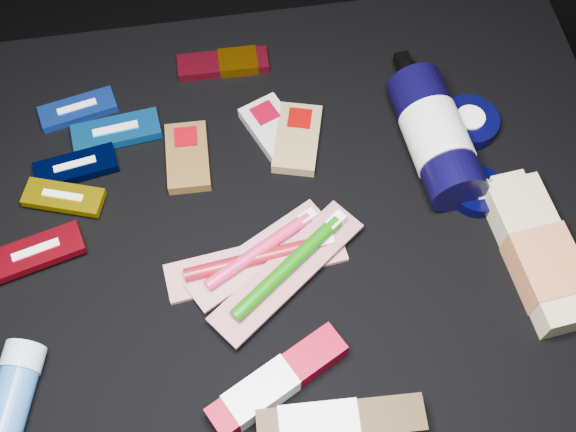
{
  "coord_description": "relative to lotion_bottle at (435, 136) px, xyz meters",
  "views": [
    {
      "loc": [
        -0.05,
        -0.43,
        1.25
      ],
      "look_at": [
        0.01,
        0.01,
        0.42
      ],
      "focal_mm": 45.0,
      "sensor_mm": 36.0,
      "label": 1
    }
  ],
  "objects": [
    {
      "name": "ground",
      "position": [
        -0.23,
        -0.09,
        -0.44
      ],
      "size": [
        3.0,
        3.0,
        0.0
      ],
      "primitive_type": "plane",
      "color": "black",
      "rests_on": "ground"
    },
    {
      "name": "cloth_table",
      "position": [
        -0.23,
        -0.09,
        -0.24
      ],
      "size": [
        0.98,
        0.78,
        0.4
      ],
      "primitive_type": "cube",
      "color": "black",
      "rests_on": "ground"
    },
    {
      "name": "luna_bar_0",
      "position": [
        -0.49,
        0.15,
        -0.03
      ],
      "size": [
        0.12,
        0.06,
        0.01
      ],
      "rotation": [
        0.0,
        0.0,
        0.22
      ],
      "color": "#153AB4",
      "rests_on": "cloth_table"
    },
    {
      "name": "luna_bar_1",
      "position": [
        -0.43,
        0.1,
        -0.03
      ],
      "size": [
        0.13,
        0.06,
        0.02
      ],
      "rotation": [
        0.0,
        0.0,
        0.11
      ],
      "color": "#0C55A4",
      "rests_on": "cloth_table"
    },
    {
      "name": "luna_bar_2",
      "position": [
        -0.49,
        0.04,
        -0.03
      ],
      "size": [
        0.12,
        0.06,
        0.01
      ],
      "rotation": [
        0.0,
        0.0,
        0.16
      ],
      "color": "black",
      "rests_on": "cloth_table"
    },
    {
      "name": "luna_bar_3",
      "position": [
        -0.51,
        -0.0,
        -0.03
      ],
      "size": [
        0.11,
        0.07,
        0.01
      ],
      "rotation": [
        0.0,
        0.0,
        -0.33
      ],
      "color": "#AA8E02",
      "rests_on": "cloth_table"
    },
    {
      "name": "luna_bar_4",
      "position": [
        -0.54,
        -0.08,
        -0.02
      ],
      "size": [
        0.12,
        0.07,
        0.02
      ],
      "rotation": [
        0.0,
        0.0,
        0.25
      ],
      "color": "maroon",
      "rests_on": "cloth_table"
    },
    {
      "name": "clif_bar_0",
      "position": [
        -0.34,
        0.04,
        -0.03
      ],
      "size": [
        0.06,
        0.11,
        0.02
      ],
      "rotation": [
        0.0,
        0.0,
        -0.03
      ],
      "color": "brown",
      "rests_on": "cloth_table"
    },
    {
      "name": "clif_bar_1",
      "position": [
        -0.21,
        0.07,
        -0.03
      ],
      "size": [
        0.1,
        0.12,
        0.02
      ],
      "rotation": [
        0.0,
        0.0,
        0.39
      ],
      "color": "#A7A6A0",
      "rests_on": "cloth_table"
    },
    {
      "name": "clif_bar_2",
      "position": [
        -0.18,
        0.05,
        -0.03
      ],
      "size": [
        0.09,
        0.12,
        0.02
      ],
      "rotation": [
        0.0,
        0.0,
        -0.28
      ],
      "color": "olive",
      "rests_on": "cloth_table"
    },
    {
      "name": "power_bar",
      "position": [
        -0.26,
        0.2,
        -0.03
      ],
      "size": [
        0.14,
        0.04,
        0.02
      ],
      "rotation": [
        0.0,
        0.0,
        -0.02
      ],
      "color": "maroon",
      "rests_on": "cloth_table"
    },
    {
      "name": "lotion_bottle",
      "position": [
        0.0,
        0.0,
        0.0
      ],
      "size": [
        0.09,
        0.25,
        0.08
      ],
      "rotation": [
        0.0,
        0.0,
        0.08
      ],
      "color": "black",
      "rests_on": "cloth_table"
    },
    {
      "name": "cream_tin_upper",
      "position": [
        0.06,
        0.03,
        -0.03
      ],
      "size": [
        0.08,
        0.08,
        0.03
      ],
      "rotation": [
        0.0,
        0.0,
        -0.06
      ],
      "color": "black",
      "rests_on": "cloth_table"
    },
    {
      "name": "cream_tin_lower",
      "position": [
        0.04,
        -0.08,
        -0.03
      ],
      "size": [
        0.07,
        0.07,
        0.02
      ],
      "rotation": [
        0.0,
        0.0,
        -0.27
      ],
      "color": "black",
      "rests_on": "cloth_table"
    },
    {
      "name": "bodywash_bottle",
      "position": [
        0.09,
        -0.19,
        -0.02
      ],
      "size": [
        0.09,
        0.22,
        0.05
      ],
      "rotation": [
        0.0,
        0.0,
        0.1
      ],
      "color": "tan",
      "rests_on": "cloth_table"
    },
    {
      "name": "deodorant_stick",
      "position": [
        -0.56,
        -0.26,
        -0.02
      ],
      "size": [
        0.08,
        0.12,
        0.05
      ],
      "rotation": [
        0.0,
        0.0,
        -0.27
      ],
      "color": "#27599B",
      "rests_on": "cloth_table"
    },
    {
      "name": "toothbrush_pack_0",
      "position": [
        -0.26,
        -0.13,
        -0.03
      ],
      "size": [
        0.24,
        0.08,
        0.03
      ],
      "rotation": [
        0.0,
        0.0,
        0.11
      ],
      "color": "#BCB4AF",
      "rests_on": "cloth_table"
    },
    {
      "name": "toothbrush_pack_1",
      "position": [
        -0.26,
        -0.12,
        -0.02
      ],
      "size": [
        0.2,
        0.14,
        0.02
      ],
      "rotation": [
        0.0,
        0.0,
        0.5
      ],
      "color": "beige",
      "rests_on": "cloth_table"
    },
    {
      "name": "toothbrush_pack_2",
      "position": [
        -0.23,
        -0.16,
        -0.02
      ],
      "size": [
        0.22,
        0.18,
        0.03
      ],
      "rotation": [
        0.0,
        0.0,
        0.64
      ],
      "color": "#A7A29C",
      "rests_on": "cloth_table"
    },
    {
      "name": "toothpaste_carton_red",
      "position": [
        -0.27,
        -0.3,
        -0.02
      ],
      "size": [
        0.18,
        0.12,
        0.03
      ],
      "rotation": [
        0.0,
        0.0,
        0.47
      ],
      "color": "maroon",
      "rests_on": "cloth_table"
    },
    {
      "name": "toothpaste_carton_green",
      "position": [
        -0.21,
        -0.35,
        -0.02
      ],
      "size": [
        0.19,
        0.05,
        0.04
      ],
      "rotation": [
        0.0,
        0.0,
        -0.05
      ],
      "color": "#30210E",
      "rests_on": "cloth_table"
    }
  ]
}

